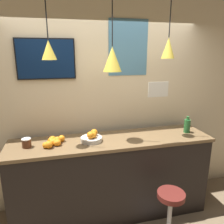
{
  "coord_description": "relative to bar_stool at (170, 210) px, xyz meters",
  "views": [
    {
      "loc": [
        -0.61,
        -1.85,
        2.11
      ],
      "look_at": [
        0.0,
        0.61,
        1.42
      ],
      "focal_mm": 35.0,
      "sensor_mm": 36.0,
      "label": 1
    }
  ],
  "objects": [
    {
      "name": "pendant_lamp_left",
      "position": [
        -1.2,
        0.59,
        1.74
      ],
      "size": [
        0.16,
        0.16,
        0.76
      ],
      "color": "black"
    },
    {
      "name": "mounted_tv",
      "position": [
        -1.25,
        0.97,
        1.63
      ],
      "size": [
        0.69,
        0.04,
        0.48
      ],
      "color": "black"
    },
    {
      "name": "pendant_lamp_middle",
      "position": [
        -0.52,
        0.59,
        1.64
      ],
      "size": [
        0.21,
        0.21,
        0.9
      ],
      "color": "black"
    },
    {
      "name": "fruit_bowl",
      "position": [
        -0.77,
        0.6,
        0.72
      ],
      "size": [
        0.26,
        0.26,
        0.14
      ],
      "color": "beige",
      "rests_on": "service_counter"
    },
    {
      "name": "service_counter",
      "position": [
        -0.52,
        0.61,
        0.13
      ],
      "size": [
        2.52,
        0.61,
        1.07
      ],
      "color": "black",
      "rests_on": "ground_plane"
    },
    {
      "name": "orange_pile",
      "position": [
        -1.21,
        0.6,
        0.71
      ],
      "size": [
        0.26,
        0.25,
        0.09
      ],
      "color": "orange",
      "rests_on": "service_counter"
    },
    {
      "name": "bar_stool",
      "position": [
        0.0,
        0.0,
        0.0
      ],
      "size": [
        0.37,
        0.37,
        0.64
      ],
      "color": "#B7B7BC",
      "rests_on": "ground_plane"
    },
    {
      "name": "wall_poster",
      "position": [
        -0.2,
        0.98,
        1.77
      ],
      "size": [
        0.53,
        0.01,
        0.71
      ],
      "color": "teal"
    },
    {
      "name": "back_wall",
      "position": [
        -0.52,
        1.02,
        1.04
      ],
      "size": [
        8.0,
        0.06,
        2.9
      ],
      "color": "beige",
      "rests_on": "ground_plane"
    },
    {
      "name": "spread_jar",
      "position": [
        -1.51,
        0.6,
        0.72
      ],
      "size": [
        0.1,
        0.1,
        0.11
      ],
      "color": "#562D19",
      "rests_on": "service_counter"
    },
    {
      "name": "hanging_menu_board",
      "position": [
        -0.04,
        0.38,
        1.31
      ],
      "size": [
        0.24,
        0.01,
        0.17
      ],
      "color": "silver"
    },
    {
      "name": "pendant_lamp_right",
      "position": [
        0.16,
        0.59,
        1.76
      ],
      "size": [
        0.16,
        0.16,
        0.76
      ],
      "color": "black"
    },
    {
      "name": "juice_bottle",
      "position": [
        0.52,
        0.6,
        0.76
      ],
      "size": [
        0.08,
        0.08,
        0.22
      ],
      "color": "#286B33",
      "rests_on": "service_counter"
    }
  ]
}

